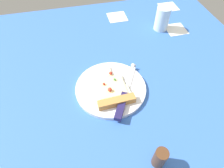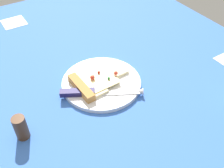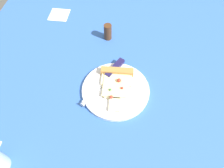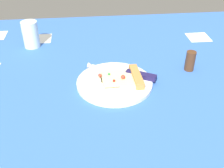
# 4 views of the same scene
# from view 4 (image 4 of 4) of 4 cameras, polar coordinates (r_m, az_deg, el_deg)

# --- Properties ---
(ground_plane) EXTENTS (1.30, 1.30, 0.03)m
(ground_plane) POSITION_cam_4_polar(r_m,az_deg,el_deg) (0.87, 4.81, -2.20)
(ground_plane) COLOR #3360B7
(ground_plane) RESTS_ON ground
(plate) EXTENTS (0.24, 0.24, 0.01)m
(plate) POSITION_cam_4_polar(r_m,az_deg,el_deg) (0.89, 0.51, 0.24)
(plate) COLOR silver
(plate) RESTS_ON ground_plane
(pizza_slice) EXTENTS (0.12, 0.18, 0.03)m
(pizza_slice) POSITION_cam_4_polar(r_m,az_deg,el_deg) (0.88, 2.19, 1.15)
(pizza_slice) COLOR beige
(pizza_slice) RESTS_ON plate
(knife) EXTENTS (0.13, 0.22, 0.02)m
(knife) POSITION_cam_4_polar(r_m,az_deg,el_deg) (0.91, 3.22, 2.30)
(knife) COLOR silver
(knife) RESTS_ON plate
(drinking_glass) EXTENTS (0.06, 0.06, 0.10)m
(drinking_glass) POSITION_cam_4_polar(r_m,az_deg,el_deg) (1.15, -16.31, 9.72)
(drinking_glass) COLOR silver
(drinking_glass) RESTS_ON ground_plane
(pepper_shaker) EXTENTS (0.03, 0.03, 0.07)m
(pepper_shaker) POSITION_cam_4_polar(r_m,az_deg,el_deg) (0.99, 15.71, 4.57)
(pepper_shaker) COLOR #4C2D19
(pepper_shaker) RESTS_ON ground_plane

